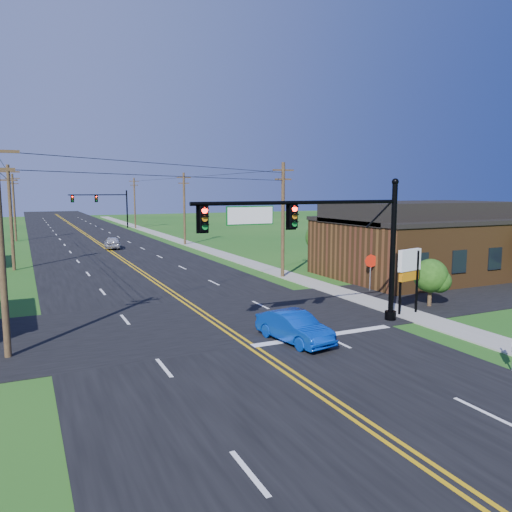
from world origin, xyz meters
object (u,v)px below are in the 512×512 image
blue_car (294,328)px  stop_sign (371,265)px  signal_mast_far (102,203)px  signal_mast_main (321,235)px

blue_car → stop_sign: (10.46, 7.94, 1.14)m
blue_car → stop_sign: stop_sign is taller
signal_mast_far → blue_car: bearing=-91.7°
signal_mast_far → stop_sign: 65.89m
stop_sign → signal_mast_far: bearing=110.3°
signal_mast_main → blue_car: bearing=-149.4°
signal_mast_main → stop_sign: (8.35, 6.69, -2.92)m
blue_car → stop_sign: bearing=27.8°
signal_mast_main → signal_mast_far: size_ratio=1.03×
signal_mast_main → signal_mast_far: (0.10, 72.00, -0.20)m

